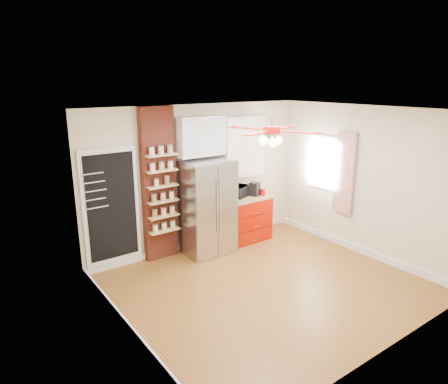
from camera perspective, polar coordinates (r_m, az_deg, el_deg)
floor at (r=6.48m, az=6.13°, el=-13.06°), size 4.50×4.50×0.00m
ceiling at (r=5.70m, az=6.92°, el=11.49°), size 4.50×4.50×0.00m
wall_back at (r=7.50m, az=-3.79°, el=2.09°), size 4.50×0.02×2.70m
wall_front at (r=4.76m, az=22.96°, el=-7.26°), size 4.50×0.02×2.70m
wall_left at (r=4.81m, az=-13.93°, el=-6.18°), size 0.02×4.00×2.70m
wall_right at (r=7.60m, az=19.20°, el=1.43°), size 0.02×4.00×2.70m
chalkboard at (r=6.82m, az=-15.78°, el=-2.05°), size 0.95×0.05×1.95m
brick_pillar at (r=7.03m, az=-9.32°, el=0.99°), size 0.60×0.16×2.70m
fridge at (r=7.30m, az=-2.51°, el=-2.14°), size 0.90×0.70×1.75m
upper_glass_cabinet at (r=7.18m, az=-3.50°, el=7.99°), size 0.90×0.35×0.70m
red_cabinet at (r=8.01m, az=3.14°, el=-3.70°), size 0.94×0.64×0.90m
upper_shelf_unit at (r=7.79m, az=2.51°, el=6.57°), size 0.90×0.30×1.15m
window at (r=8.08m, az=14.06°, el=4.09°), size 0.04×0.75×1.05m
curtain at (r=7.72m, az=16.86°, el=2.61°), size 0.06×0.40×1.55m
ceiling_fan at (r=5.73m, az=6.83°, el=8.74°), size 1.40×1.40×0.44m
toaster_oven at (r=7.81m, az=2.18°, el=0.10°), size 0.48×0.42×0.22m
coffee_maker at (r=7.91m, az=4.39°, el=0.43°), size 0.23×0.23×0.27m
canister_left at (r=7.95m, az=5.58°, el=0.01°), size 0.12×0.12×0.14m
canister_right at (r=8.14m, az=4.89°, el=0.39°), size 0.11×0.11×0.14m
pantry_jar_oats at (r=6.83m, az=-9.67°, el=1.29°), size 0.09×0.09×0.13m
pantry_jar_beans at (r=6.93m, az=-8.18°, el=1.64°), size 0.10×0.10×0.14m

